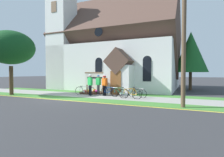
{
  "coord_description": "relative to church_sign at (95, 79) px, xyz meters",
  "views": [
    {
      "loc": [
        8.57,
        -11.06,
        1.93
      ],
      "look_at": [
        2.34,
        3.09,
        1.42
      ],
      "focal_mm": 28.58,
      "sensor_mm": 36.0,
      "label": 1
    }
  ],
  "objects": [
    {
      "name": "roadside_conifer",
      "position": [
        8.49,
        6.46,
        2.91
      ],
      "size": [
        3.64,
        3.64,
        6.45
      ],
      "color": "#4C3823",
      "rests_on": "ground"
    },
    {
      "name": "verge_sapling",
      "position": [
        -5.8,
        -4.46,
        2.78
      ],
      "size": [
        4.01,
        4.01,
        5.55
      ],
      "color": "#4C3823",
      "rests_on": "ground"
    },
    {
      "name": "bicycle_silver",
      "position": [
        4.68,
        -1.65,
        -0.94
      ],
      "size": [
        1.66,
        0.64,
        0.81
      ],
      "color": "black",
      "rests_on": "ground"
    },
    {
      "name": "flower_bed",
      "position": [
        -0.01,
        -0.6,
        -1.21
      ],
      "size": [
        2.31,
        2.31,
        0.34
      ],
      "color": "#382319",
      "rests_on": "ground"
    },
    {
      "name": "utility_pole",
      "position": [
        8.03,
        -4.46,
        3.87
      ],
      "size": [
        3.12,
        0.28,
        9.36
      ],
      "color": "brown",
      "rests_on": "ground"
    },
    {
      "name": "sidewalk_slab",
      "position": [
        0.01,
        -2.14,
        -1.3
      ],
      "size": [
        32.0,
        2.61,
        0.01
      ],
      "primitive_type": "cube",
      "color": "#99968E",
      "rests_on": "ground"
    },
    {
      "name": "church_building",
      "position": [
        -0.28,
        5.71,
        3.36
      ],
      "size": [
        14.51,
        12.13,
        12.9
      ],
      "color": "white",
      "rests_on": "ground"
    },
    {
      "name": "church_sign",
      "position": [
        0.0,
        0.0,
        0.0
      ],
      "size": [
        2.13,
        0.22,
        1.99
      ],
      "color": "#7F6047",
      "rests_on": "ground"
    },
    {
      "name": "bicycle_orange",
      "position": [
        0.07,
        -1.88,
        -0.93
      ],
      "size": [
        1.74,
        0.48,
        0.79
      ],
      "color": "black",
      "rests_on": "ground"
    },
    {
      "name": "cyclist_in_red_jersey",
      "position": [
        1.73,
        -1.31,
        -0.29
      ],
      "size": [
        0.6,
        0.41,
        1.72
      ],
      "color": "#2D2D33",
      "rests_on": "ground"
    },
    {
      "name": "cyclist_in_green_jersey",
      "position": [
        1.01,
        -1.15,
        -0.29
      ],
      "size": [
        0.6,
        0.42,
        1.72
      ],
      "color": "#2D2D33",
      "rests_on": "ground"
    },
    {
      "name": "cyclist_in_yellow_jersey",
      "position": [
        0.8,
        -2.21,
        -0.24
      ],
      "size": [
        0.58,
        0.51,
        1.79
      ],
      "color": "black",
      "rests_on": "ground"
    },
    {
      "name": "bicycle_blue",
      "position": [
        2.41,
        -1.8,
        -0.94
      ],
      "size": [
        1.7,
        0.22,
        0.78
      ],
      "color": "black",
      "rests_on": "ground"
    },
    {
      "name": "bicycle_red",
      "position": [
        4.43,
        -2.56,
        -0.92
      ],
      "size": [
        1.78,
        0.11,
        0.83
      ],
      "color": "black",
      "rests_on": "ground"
    },
    {
      "name": "church_lawn",
      "position": [
        0.01,
        -0.01,
        -1.3
      ],
      "size": [
        24.0,
        1.65,
        0.01
      ],
      "primitive_type": "cube",
      "color": "#427F33",
      "rests_on": "ground"
    },
    {
      "name": "ground",
      "position": [
        -0.09,
        -0.03,
        -1.3
      ],
      "size": [
        140.0,
        140.0,
        0.0
      ],
      "primitive_type": "plane",
      "color": "#333335"
    },
    {
      "name": "grass_verge",
      "position": [
        0.01,
        -4.2,
        -1.3
      ],
      "size": [
        32.0,
        1.51,
        0.01
      ],
      "primitive_type": "cube",
      "color": "#427F33",
      "rests_on": "ground"
    },
    {
      "name": "bicycle_green",
      "position": [
        3.38,
        -2.06,
        -0.92
      ],
      "size": [
        1.71,
        0.49,
        0.82
      ],
      "color": "black",
      "rests_on": "ground"
    },
    {
      "name": "curb_paint_stripe",
      "position": [
        0.01,
        -5.1,
        -1.3
      ],
      "size": [
        28.0,
        0.16,
        0.01
      ],
      "primitive_type": "cube",
      "color": "yellow",
      "rests_on": "ground"
    },
    {
      "name": "cyclist_in_blue_jersey",
      "position": [
        1.84,
        -1.62,
        -0.31
      ],
      "size": [
        0.55,
        0.56,
        1.68
      ],
      "color": "black",
      "rests_on": "ground"
    }
  ]
}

